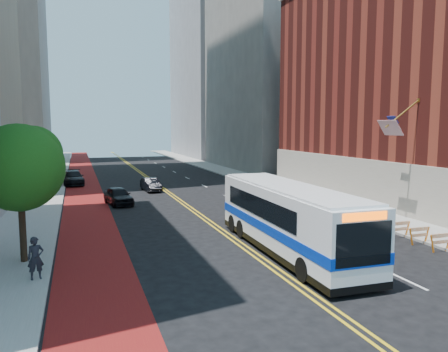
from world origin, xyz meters
TOP-DOWN VIEW (x-y plane):
  - ground at (0.00, 0.00)m, footprint 160.00×160.00m
  - sidewalk_left at (-12.00, 30.00)m, footprint 4.00×140.00m
  - sidewalk_right at (12.00, 30.00)m, footprint 4.00×140.00m
  - bus_lane_paint at (-8.10, 30.00)m, footprint 3.60×140.00m
  - center_line_inner at (-0.18, 30.00)m, footprint 0.14×140.00m
  - center_line_outer at (0.18, 30.00)m, footprint 0.14×140.00m
  - lane_dashes at (4.80, 38.00)m, footprint 0.14×98.20m
  - midrise_right_near at (23.00, 48.00)m, footprint 18.00×26.00m
  - midrise_right_far at (24.00, 78.00)m, footprint 20.00×28.00m
  - construction_barriers at (9.60, 3.42)m, footprint 1.42×10.91m
  - street_tree at (-11.24, 6.04)m, footprint 4.20×4.20m
  - transit_bus at (1.82, 3.75)m, footprint 3.11×13.18m
  - car_a at (-5.42, 21.21)m, footprint 2.55×4.70m
  - car_b at (-1.50, 28.13)m, footprint 1.80×4.22m
  - car_c at (-9.17, 35.89)m, footprint 2.54×5.62m
  - pedestrian at (-10.52, 3.09)m, footprint 0.76×0.58m

SIDE VIEW (x-z plane):
  - ground at x=0.00m, z-range 0.00..0.00m
  - center_line_inner at x=-0.18m, z-range 0.00..0.01m
  - center_line_outer at x=0.18m, z-range 0.00..0.01m
  - bus_lane_paint at x=-8.10m, z-range 0.00..0.01m
  - lane_dashes at x=4.80m, z-range 0.00..0.01m
  - sidewalk_left at x=-12.00m, z-range 0.00..0.15m
  - sidewalk_right at x=12.00m, z-range 0.00..0.15m
  - construction_barriers at x=9.60m, z-range 0.17..1.18m
  - car_b at x=-1.50m, z-range 0.00..1.35m
  - car_a at x=-5.42m, z-range 0.00..1.52m
  - car_c at x=-9.17m, z-range 0.00..1.60m
  - pedestrian at x=-10.52m, z-range 0.15..2.01m
  - transit_bus at x=1.82m, z-range 0.08..3.69m
  - street_tree at x=-11.24m, z-range 1.56..8.26m
  - midrise_right_near at x=23.00m, z-range 0.00..40.00m
  - midrise_right_far at x=24.00m, z-range 0.00..55.00m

